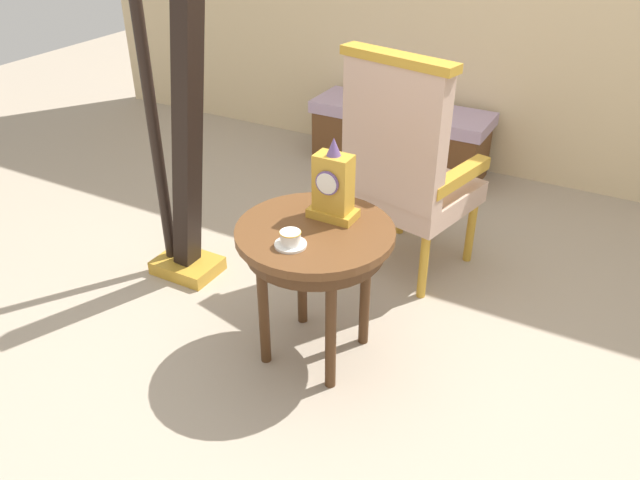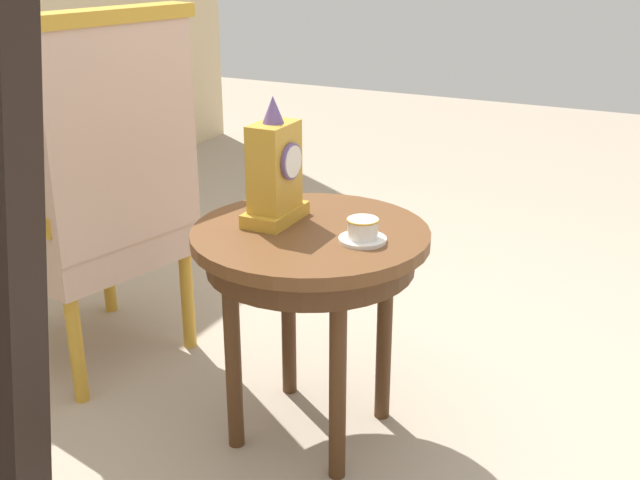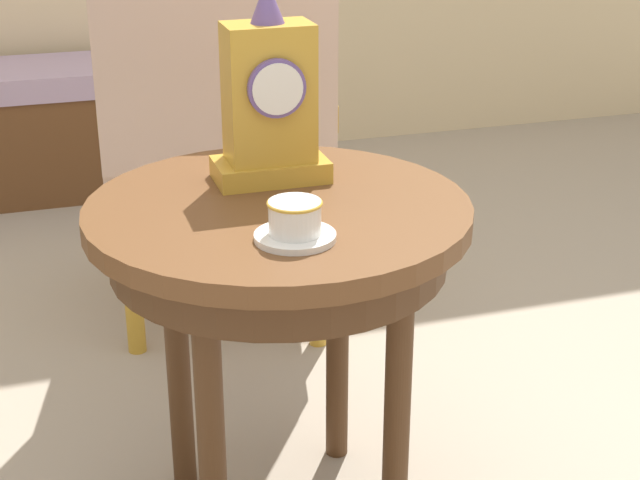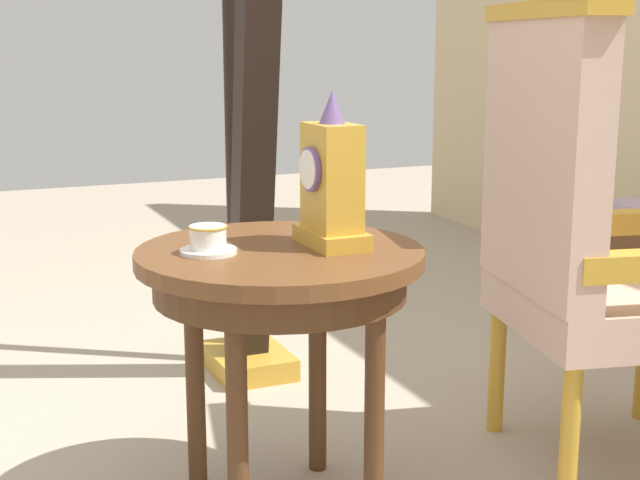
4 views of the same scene
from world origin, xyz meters
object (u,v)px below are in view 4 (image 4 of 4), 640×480
object	(u,v)px
mantel_clock	(331,185)
harp	(248,164)
teacup_left	(208,241)
armchair	(583,235)
side_table	(280,285)

from	to	relation	value
mantel_clock	harp	bearing A→B (deg)	172.91
teacup_left	mantel_clock	distance (m)	0.29
mantel_clock	armchair	distance (m)	0.67
teacup_left	armchair	size ratio (longest dim) A/B	0.11
side_table	mantel_clock	xyz separation A→B (m)	(0.02, 0.11, 0.22)
mantel_clock	armchair	bearing A→B (deg)	85.79
teacup_left	mantel_clock	xyz separation A→B (m)	(0.03, 0.27, 0.11)
harp	teacup_left	bearing A→B (deg)	-24.28
teacup_left	mantel_clock	bearing A→B (deg)	82.69
side_table	mantel_clock	size ratio (longest dim) A/B	1.86
mantel_clock	armchair	size ratio (longest dim) A/B	0.29
mantel_clock	harp	xyz separation A→B (m)	(-0.87, 0.11, -0.07)
side_table	teacup_left	bearing A→B (deg)	-96.01
side_table	teacup_left	xyz separation A→B (m)	(-0.02, -0.15, 0.11)
teacup_left	harp	bearing A→B (deg)	155.72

